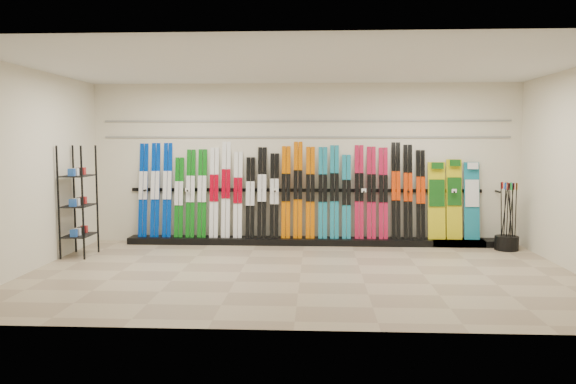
{
  "coord_description": "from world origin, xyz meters",
  "views": [
    {
      "loc": [
        0.22,
        -8.08,
        1.94
      ],
      "look_at": [
        -0.23,
        1.0,
        1.1
      ],
      "focal_mm": 35.0,
      "sensor_mm": 36.0,
      "label": 1
    }
  ],
  "objects": [
    {
      "name": "ski_rack_base",
      "position": [
        0.22,
        2.28,
        0.06
      ],
      "size": [
        8.0,
        0.4,
        0.12
      ],
      "primitive_type": "cube",
      "color": "black",
      "rests_on": "floor"
    },
    {
      "name": "floor",
      "position": [
        0.0,
        0.0,
        0.0
      ],
      "size": [
        8.0,
        8.0,
        0.0
      ],
      "primitive_type": "plane",
      "color": "gray",
      "rests_on": "ground"
    },
    {
      "name": "slatwall_rail_1",
      "position": [
        0.0,
        2.48,
        2.3
      ],
      "size": [
        7.6,
        0.02,
        0.03
      ],
      "primitive_type": "cube",
      "color": "gray",
      "rests_on": "back_wall"
    },
    {
      "name": "slatwall_rail_0",
      "position": [
        0.0,
        2.48,
        2.0
      ],
      "size": [
        7.6,
        0.02,
        0.03
      ],
      "primitive_type": "cube",
      "color": "gray",
      "rests_on": "back_wall"
    },
    {
      "name": "accessory_rack",
      "position": [
        -3.75,
        1.05,
        0.93
      ],
      "size": [
        0.4,
        0.6,
        1.86
      ],
      "primitive_type": "cube",
      "color": "black",
      "rests_on": "floor"
    },
    {
      "name": "skis",
      "position": [
        -0.45,
        2.36,
        0.96
      ],
      "size": [
        5.38,
        0.3,
        1.83
      ],
      "color": "#0030A6",
      "rests_on": "ski_rack_base"
    },
    {
      "name": "back_wall",
      "position": [
        0.0,
        2.5,
        1.5
      ],
      "size": [
        8.0,
        0.0,
        8.0
      ],
      "primitive_type": "plane",
      "rotation": [
        1.57,
        0.0,
        0.0
      ],
      "color": "beige",
      "rests_on": "floor"
    },
    {
      "name": "ceiling",
      "position": [
        0.0,
        0.0,
        3.0
      ],
      "size": [
        8.0,
        8.0,
        0.0
      ],
      "primitive_type": "plane",
      "rotation": [
        3.14,
        0.0,
        0.0
      ],
      "color": "silver",
      "rests_on": "back_wall"
    },
    {
      "name": "pole_bin",
      "position": [
        3.6,
        1.91,
        0.12
      ],
      "size": [
        0.41,
        0.41,
        0.25
      ],
      "primitive_type": "cylinder",
      "color": "black",
      "rests_on": "floor"
    },
    {
      "name": "snowboards",
      "position": [
        2.76,
        2.35,
        0.84
      ],
      "size": [
        0.94,
        0.23,
        1.47
      ],
      "color": "gold",
      "rests_on": "ski_rack_base"
    },
    {
      "name": "left_wall",
      "position": [
        -4.0,
        0.0,
        1.5
      ],
      "size": [
        0.0,
        5.0,
        5.0
      ],
      "primitive_type": "plane",
      "rotation": [
        1.57,
        0.0,
        1.57
      ],
      "color": "beige",
      "rests_on": "floor"
    },
    {
      "name": "ski_poles",
      "position": [
        3.62,
        1.91,
        0.61
      ],
      "size": [
        0.24,
        0.33,
        1.18
      ],
      "color": "black",
      "rests_on": "pole_bin"
    }
  ]
}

